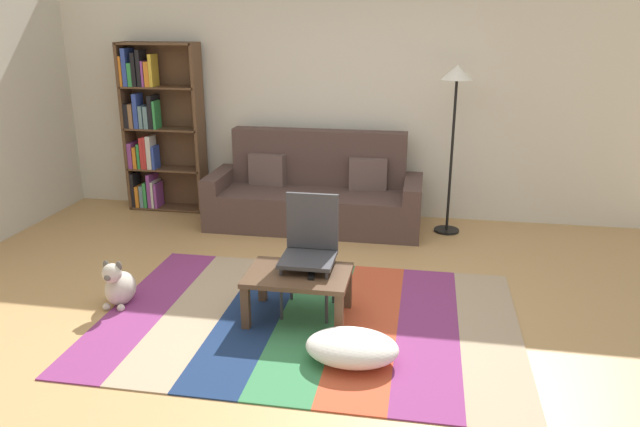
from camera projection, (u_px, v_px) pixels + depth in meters
name	position (u px, v px, depth m)	size (l,w,h in m)	color
ground_plane	(308.00, 312.00, 4.69)	(14.00, 14.00, 0.00)	tan
back_wall	(352.00, 94.00, 6.65)	(6.80, 0.10, 2.70)	silver
rug	(309.00, 320.00, 4.55)	(3.08, 2.14, 0.01)	#843370
couch	(315.00, 195.00, 6.53)	(2.26, 0.80, 1.00)	#4C3833
bookshelf	(154.00, 129.00, 6.92)	(0.90, 0.28, 1.90)	brown
coffee_table	(298.00, 280.00, 4.50)	(0.76, 0.54, 0.36)	#513826
pouf	(352.00, 348.00, 3.97)	(0.61, 0.43, 0.20)	white
dog	(119.00, 286.00, 4.76)	(0.22, 0.35, 0.40)	beige
standing_lamp	(456.00, 95.00, 5.98)	(0.32, 0.32, 1.72)	black
tv_remote	(311.00, 275.00, 4.42)	(0.04, 0.15, 0.02)	black
folding_chair	(310.00, 243.00, 4.60)	(0.40, 0.40, 0.90)	#38383D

